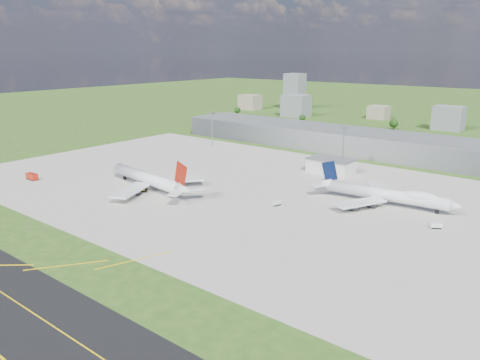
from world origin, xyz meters
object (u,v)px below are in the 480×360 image
Objects in this scene: airliner_red_twin at (149,180)px; van_white_far at (436,226)px; fire_truck at (32,177)px; airliner_blue_quad at (387,195)px; tug_yellow at (144,190)px; van_white_near at (276,203)px.

airliner_red_twin reaches higher than van_white_far.
airliner_blue_quad is at bearing 24.90° from fire_truck.
van_white_far is (204.44, 65.63, -0.61)m from fire_truck.
van_white_far reaches higher than tug_yellow.
van_white_far is (135.89, 41.40, 0.33)m from tug_yellow.
airliner_red_twin is 13.99× the size of van_white_far.
airliner_red_twin is 17.75× the size of tug_yellow.
van_white_near is 1.04× the size of van_white_far.
airliner_blue_quad is 33.29m from van_white_far.
van_white_near is 70.91m from van_white_far.
airliner_red_twin is 73.58m from fire_truck.
van_white_far is at bearing 17.49° from fire_truck.
fire_truck is at bearing 128.35° from van_white_near.
van_white_near is (-40.75, -34.02, -3.73)m from airliner_blue_quad.
fire_truck is 1.62× the size of van_white_far.
van_white_near is (135.53, 48.94, -0.57)m from fire_truck.
van_white_near is at bearing -144.64° from airliner_blue_quad.
tug_yellow is at bearing 128.75° from van_white_near.
fire_truck reaches higher than van_white_far.
airliner_blue_quad is 122.76m from tug_yellow.
airliner_blue_quad reaches higher than fire_truck.
van_white_near is at bearing 19.55° from fire_truck.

